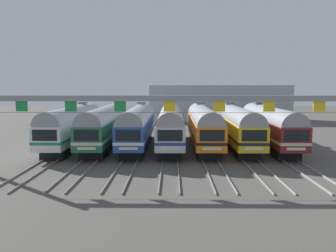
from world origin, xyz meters
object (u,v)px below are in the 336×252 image
(commuter_train_blue, at_px, (138,124))
(catenary_gantry, at_px, (170,109))
(commuter_train_yellow, at_px, (236,124))
(commuter_train_green, at_px, (105,124))
(commuter_train_silver, at_px, (171,124))
(commuter_train_orange, at_px, (203,124))
(commuter_train_white, at_px, (73,124))
(commuter_train_maroon, at_px, (269,125))

(commuter_train_blue, relative_size, catenary_gantry, 0.64)
(commuter_train_yellow, bearing_deg, commuter_train_green, -179.98)
(commuter_train_silver, relative_size, commuter_train_orange, 1.00)
(commuter_train_blue, xyz_separation_m, commuter_train_orange, (7.67, 0.00, 0.00))
(commuter_train_green, bearing_deg, commuter_train_white, 179.93)
(commuter_train_green, bearing_deg, commuter_train_silver, 0.03)
(commuter_train_yellow, bearing_deg, commuter_train_white, 180.00)
(catenary_gantry, bearing_deg, commuter_train_silver, 90.00)
(commuter_train_white, xyz_separation_m, commuter_train_yellow, (19.19, 0.00, 0.00))
(commuter_train_orange, bearing_deg, commuter_train_yellow, 0.00)
(commuter_train_green, bearing_deg, commuter_train_yellow, 0.02)
(commuter_train_silver, bearing_deg, commuter_train_blue, 180.00)
(commuter_train_white, bearing_deg, catenary_gantry, -49.54)
(commuter_train_white, xyz_separation_m, commuter_train_green, (3.84, -0.00, -0.00))
(commuter_train_silver, relative_size, commuter_train_yellow, 1.00)
(commuter_train_green, height_order, commuter_train_maroon, commuter_train_maroon)
(commuter_train_green, xyz_separation_m, commuter_train_yellow, (15.35, 0.00, 0.00))
(commuter_train_maroon, bearing_deg, commuter_train_yellow, 180.00)
(commuter_train_white, height_order, commuter_train_orange, same)
(commuter_train_white, relative_size, commuter_train_green, 1.00)
(commuter_train_maroon, bearing_deg, commuter_train_blue, 180.00)
(commuter_train_green, height_order, commuter_train_yellow, commuter_train_yellow)
(catenary_gantry, bearing_deg, commuter_train_white, 130.46)
(commuter_train_silver, height_order, commuter_train_maroon, same)
(commuter_train_blue, height_order, commuter_train_silver, same)
(commuter_train_yellow, relative_size, commuter_train_maroon, 1.00)
(commuter_train_silver, xyz_separation_m, commuter_train_maroon, (11.51, 0.00, 0.00))
(commuter_train_silver, bearing_deg, commuter_train_white, 180.00)
(commuter_train_white, distance_m, commuter_train_maroon, 23.02)
(commuter_train_blue, bearing_deg, commuter_train_green, -179.93)
(commuter_train_white, distance_m, commuter_train_yellow, 19.19)
(commuter_train_blue, relative_size, commuter_train_silver, 1.00)
(commuter_train_orange, height_order, commuter_train_yellow, same)
(commuter_train_blue, height_order, commuter_train_maroon, same)
(commuter_train_maroon, bearing_deg, commuter_train_silver, 180.00)
(commuter_train_maroon, bearing_deg, commuter_train_green, -179.99)
(commuter_train_orange, relative_size, commuter_train_maroon, 1.00)
(commuter_train_green, xyz_separation_m, commuter_train_maroon, (19.19, 0.00, 0.00))
(commuter_train_blue, relative_size, commuter_train_orange, 1.00)
(commuter_train_green, bearing_deg, catenary_gantry, -60.37)
(commuter_train_blue, bearing_deg, commuter_train_white, 180.00)
(commuter_train_silver, bearing_deg, commuter_train_yellow, 0.00)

